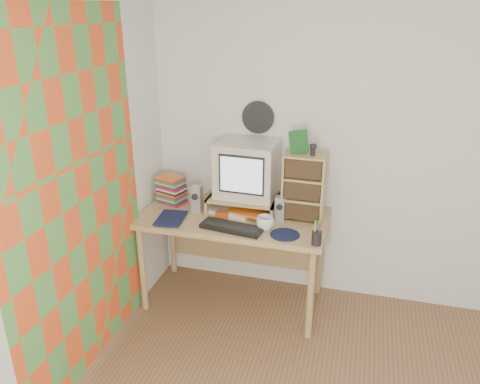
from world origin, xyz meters
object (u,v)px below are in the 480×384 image
Objects in this scene: desk at (236,228)px; mug at (265,223)px; keyboard at (232,228)px; diary at (158,216)px; dvd_stack at (171,186)px; cd_rack at (304,188)px; crt_monitor at (247,169)px.

desk is 11.27× the size of mug.
diary reaches higher than keyboard.
diary is at bearing -153.60° from desk.
dvd_stack is 0.88m from mug.
dvd_stack reaches higher than diary.
keyboard is 0.60m from cd_rack.
crt_monitor is 0.49m from keyboard.
diary is (-0.80, -0.04, -0.03)m from mug.
crt_monitor reaches higher than keyboard.
desk is 0.40m from mug.
mug is (0.21, -0.31, -0.28)m from crt_monitor.
crt_monitor is 0.99× the size of keyboard.
crt_monitor reaches higher than cd_rack.
diary is at bearing -146.86° from crt_monitor.
crt_monitor is 0.88× the size of cd_rack.
diary is (-0.57, 0.03, 0.01)m from keyboard.
desk is 3.20× the size of crt_monitor.
keyboard is 0.24m from mug.
keyboard is (-0.02, -0.37, -0.31)m from crt_monitor.
dvd_stack is (-0.55, 0.06, 0.28)m from desk.
cd_rack reaches higher than dvd_stack.
cd_rack is at bearing 9.27° from diary.
keyboard is (0.05, -0.28, 0.15)m from desk.
keyboard is at bearing -144.45° from cd_rack.
crt_monitor is 1.84× the size of diary.
cd_rack is at bearing 2.45° from desk.
diary is at bearing -174.11° from keyboard.
diary reaches higher than desk.
desk is at bearing 141.67° from mug.
dvd_stack is at bearing 173.75° from desk.
crt_monitor reaches higher than diary.
crt_monitor is 0.75m from diary.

